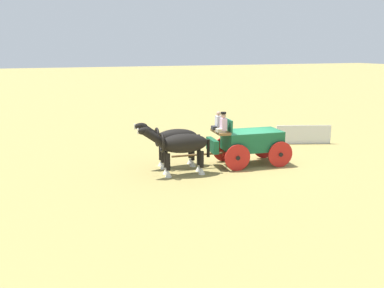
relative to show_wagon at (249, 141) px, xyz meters
name	(u,v)px	position (x,y,z in m)	size (l,w,h in m)	color
ground_plane	(251,164)	(-0.18, 0.02, -1.15)	(220.00, 220.00, 0.00)	#9E8C4C
show_wagon	(249,141)	(0.00, 0.00, 0.00)	(5.70, 2.07, 2.65)	#195B38
draft_horse_near	(180,145)	(3.57, 0.33, 0.19)	(3.22, 1.05, 2.20)	black
draft_horse_off	(173,139)	(3.45, -0.96, 0.16)	(3.11, 1.05, 2.17)	black
sponsor_banner	(304,135)	(-5.11, -2.61, -0.60)	(3.20, 0.06, 1.10)	silver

